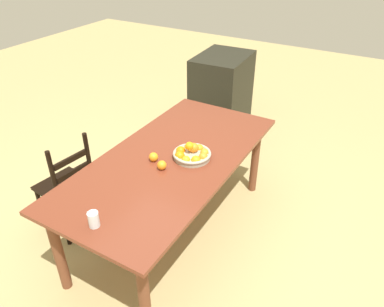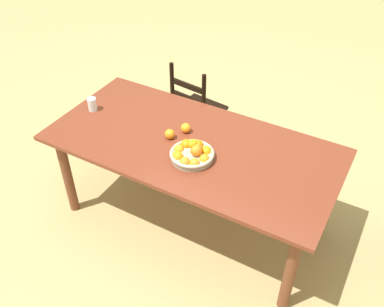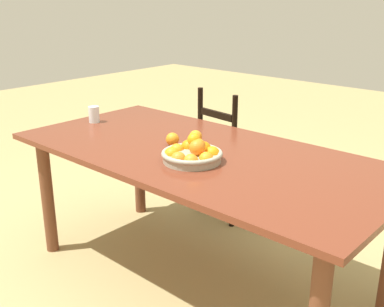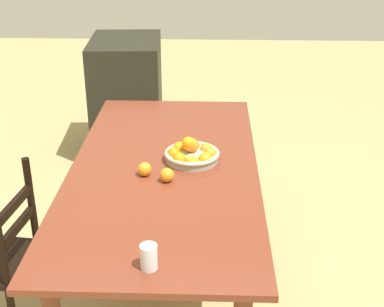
{
  "view_description": "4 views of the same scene",
  "coord_description": "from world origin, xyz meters",
  "px_view_note": "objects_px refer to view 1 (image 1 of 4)",
  "views": [
    {
      "loc": [
        -1.98,
        -1.34,
        2.31
      ],
      "look_at": [
        0.08,
        -0.14,
        0.8
      ],
      "focal_mm": 34.53,
      "sensor_mm": 36.0,
      "label": 1
    },
    {
      "loc": [
        1.14,
        -2.02,
        2.56
      ],
      "look_at": [
        0.08,
        -0.14,
        0.8
      ],
      "focal_mm": 40.09,
      "sensor_mm": 36.0,
      "label": 2
    },
    {
      "loc": [
        1.49,
        -1.71,
        1.52
      ],
      "look_at": [
        0.08,
        -0.14,
        0.8
      ],
      "focal_mm": 43.82,
      "sensor_mm": 36.0,
      "label": 3
    },
    {
      "loc": [
        -2.54,
        -0.23,
        2.03
      ],
      "look_at": [
        0.08,
        -0.14,
        0.8
      ],
      "focal_mm": 51.28,
      "sensor_mm": 36.0,
      "label": 4
    }
  ],
  "objects_px": {
    "cabinet": "(221,95)",
    "fruit_bowl": "(192,154)",
    "chair_near_window": "(68,188)",
    "drinking_glass": "(94,219)",
    "orange_loose_1": "(154,157)",
    "orange_loose_0": "(162,165)",
    "dining_table": "(171,168)"
  },
  "relations": [
    {
      "from": "cabinet",
      "to": "fruit_bowl",
      "type": "relative_size",
      "value": 3.34
    },
    {
      "from": "chair_near_window",
      "to": "drinking_glass",
      "type": "xyz_separation_m",
      "value": [
        -0.46,
        -0.79,
        0.38
      ]
    },
    {
      "from": "cabinet",
      "to": "orange_loose_1",
      "type": "distance_m",
      "value": 2.0
    },
    {
      "from": "fruit_bowl",
      "to": "orange_loose_1",
      "type": "height_order",
      "value": "fruit_bowl"
    },
    {
      "from": "cabinet",
      "to": "orange_loose_1",
      "type": "bearing_deg",
      "value": -172.16
    },
    {
      "from": "chair_near_window",
      "to": "drinking_glass",
      "type": "relative_size",
      "value": 9.1
    },
    {
      "from": "orange_loose_0",
      "to": "dining_table",
      "type": "bearing_deg",
      "value": 9.42
    },
    {
      "from": "dining_table",
      "to": "cabinet",
      "type": "bearing_deg",
      "value": 14.23
    },
    {
      "from": "dining_table",
      "to": "cabinet",
      "type": "xyz_separation_m",
      "value": [
        1.84,
        0.47,
        -0.17
      ]
    },
    {
      "from": "cabinet",
      "to": "drinking_glass",
      "type": "xyz_separation_m",
      "value": [
        -2.7,
        -0.48,
        0.32
      ]
    },
    {
      "from": "fruit_bowl",
      "to": "drinking_glass",
      "type": "distance_m",
      "value": 0.95
    },
    {
      "from": "chair_near_window",
      "to": "orange_loose_0",
      "type": "xyz_separation_m",
      "value": [
        0.23,
        -0.8,
        0.36
      ]
    },
    {
      "from": "dining_table",
      "to": "chair_near_window",
      "type": "xyz_separation_m",
      "value": [
        -0.4,
        0.78,
        -0.23
      ]
    },
    {
      "from": "orange_loose_1",
      "to": "fruit_bowl",
      "type": "bearing_deg",
      "value": -51.38
    },
    {
      "from": "dining_table",
      "to": "drinking_glass",
      "type": "relative_size",
      "value": 19.97
    },
    {
      "from": "fruit_bowl",
      "to": "orange_loose_1",
      "type": "distance_m",
      "value": 0.29
    },
    {
      "from": "dining_table",
      "to": "cabinet",
      "type": "distance_m",
      "value": 1.91
    },
    {
      "from": "chair_near_window",
      "to": "fruit_bowl",
      "type": "bearing_deg",
      "value": 124.54
    },
    {
      "from": "chair_near_window",
      "to": "drinking_glass",
      "type": "height_order",
      "value": "chair_near_window"
    },
    {
      "from": "dining_table",
      "to": "chair_near_window",
      "type": "height_order",
      "value": "chair_near_window"
    },
    {
      "from": "drinking_glass",
      "to": "cabinet",
      "type": "bearing_deg",
      "value": 10.08
    },
    {
      "from": "dining_table",
      "to": "orange_loose_1",
      "type": "bearing_deg",
      "value": 139.32
    },
    {
      "from": "dining_table",
      "to": "orange_loose_0",
      "type": "xyz_separation_m",
      "value": [
        -0.16,
        -0.03,
        0.13
      ]
    },
    {
      "from": "chair_near_window",
      "to": "orange_loose_1",
      "type": "bearing_deg",
      "value": 120.2
    },
    {
      "from": "orange_loose_0",
      "to": "drinking_glass",
      "type": "bearing_deg",
      "value": 178.82
    },
    {
      "from": "cabinet",
      "to": "orange_loose_1",
      "type": "relative_size",
      "value": 14.07
    },
    {
      "from": "chair_near_window",
      "to": "fruit_bowl",
      "type": "xyz_separation_m",
      "value": [
        0.48,
        -0.92,
        0.37
      ]
    },
    {
      "from": "drinking_glass",
      "to": "orange_loose_0",
      "type": "bearing_deg",
      "value": -1.18
    },
    {
      "from": "chair_near_window",
      "to": "orange_loose_0",
      "type": "relative_size",
      "value": 13.08
    },
    {
      "from": "orange_loose_0",
      "to": "drinking_glass",
      "type": "height_order",
      "value": "drinking_glass"
    },
    {
      "from": "chair_near_window",
      "to": "cabinet",
      "type": "height_order",
      "value": "cabinet"
    },
    {
      "from": "orange_loose_0",
      "to": "orange_loose_1",
      "type": "bearing_deg",
      "value": 62.67
    }
  ]
}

